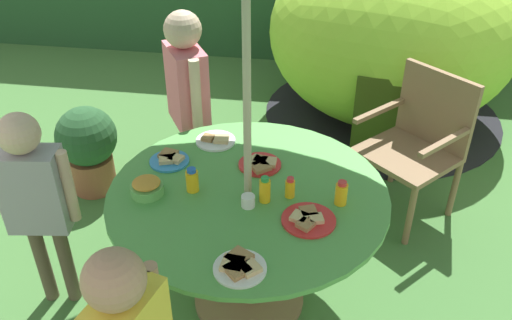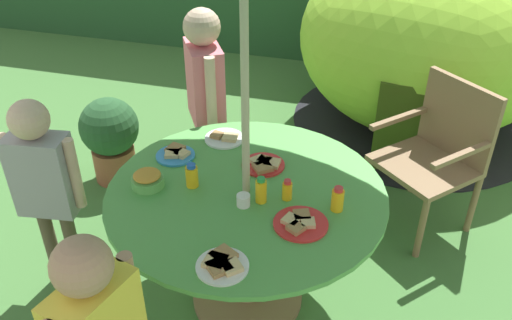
% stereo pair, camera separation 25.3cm
% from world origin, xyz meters
% --- Properties ---
extents(ground_plane, '(10.00, 10.00, 0.02)m').
position_xyz_m(ground_plane, '(0.00, 0.00, -0.01)').
color(ground_plane, '#3D6B33').
extents(garden_table, '(1.33, 1.33, 0.73)m').
position_xyz_m(garden_table, '(0.00, 0.00, 0.54)').
color(garden_table, brown).
rests_on(garden_table, ground_plane).
extents(wooden_chair, '(0.72, 0.71, 0.93)m').
position_xyz_m(wooden_chair, '(0.91, 0.99, 0.52)').
color(wooden_chair, brown).
rests_on(wooden_chair, ground_plane).
extents(dome_tent, '(2.00, 2.00, 1.48)m').
position_xyz_m(dome_tent, '(0.79, 2.24, 0.73)').
color(dome_tent, '#8CC633').
rests_on(dome_tent, ground_plane).
extents(potted_plant, '(0.40, 0.40, 0.62)m').
position_xyz_m(potted_plant, '(-1.23, 0.84, 0.35)').
color(potted_plant, brown).
rests_on(potted_plant, ground_plane).
extents(child_in_pink_shirt, '(0.33, 0.39, 1.30)m').
position_xyz_m(child_in_pink_shirt, '(-0.52, 0.86, 0.83)').
color(child_in_pink_shirt, brown).
rests_on(child_in_pink_shirt, ground_plane).
extents(child_in_grey_shirt, '(0.39, 0.20, 1.13)m').
position_xyz_m(child_in_grey_shirt, '(-1.01, -0.14, 0.72)').
color(child_in_grey_shirt, brown).
rests_on(child_in_grey_shirt, ground_plane).
extents(snack_bowl, '(0.15, 0.15, 0.08)m').
position_xyz_m(snack_bowl, '(-0.46, -0.09, 0.77)').
color(snack_bowl, '#66B259').
rests_on(snack_bowl, garden_table).
extents(plate_back_edge, '(0.22, 0.22, 0.03)m').
position_xyz_m(plate_back_edge, '(-0.25, 0.41, 0.74)').
color(plate_back_edge, white).
rests_on(plate_back_edge, garden_table).
extents(plate_center_front, '(0.24, 0.24, 0.03)m').
position_xyz_m(plate_center_front, '(0.30, -0.18, 0.74)').
color(plate_center_front, red).
rests_on(plate_center_front, garden_table).
extents(plate_front_edge, '(0.21, 0.21, 0.03)m').
position_xyz_m(plate_front_edge, '(0.05, -0.51, 0.74)').
color(plate_front_edge, white).
rests_on(plate_front_edge, garden_table).
extents(plate_near_right, '(0.20, 0.20, 0.03)m').
position_xyz_m(plate_near_right, '(-0.44, 0.19, 0.74)').
color(plate_near_right, '#338CD8').
rests_on(plate_near_right, garden_table).
extents(plate_mid_right, '(0.22, 0.22, 0.03)m').
position_xyz_m(plate_mid_right, '(0.03, 0.22, 0.74)').
color(plate_mid_right, red).
rests_on(plate_mid_right, garden_table).
extents(juice_bottle_near_left, '(0.05, 0.05, 0.10)m').
position_xyz_m(juice_bottle_near_left, '(0.20, -0.01, 0.78)').
color(juice_bottle_near_left, yellow).
rests_on(juice_bottle_near_left, garden_table).
extents(juice_bottle_far_left, '(0.06, 0.06, 0.12)m').
position_xyz_m(juice_bottle_far_left, '(-0.26, -0.03, 0.79)').
color(juice_bottle_far_left, yellow).
rests_on(juice_bottle_far_left, garden_table).
extents(juice_bottle_far_right, '(0.05, 0.05, 0.13)m').
position_xyz_m(juice_bottle_far_right, '(0.09, -0.06, 0.79)').
color(juice_bottle_far_right, yellow).
rests_on(juice_bottle_far_right, garden_table).
extents(juice_bottle_center_back, '(0.06, 0.06, 0.12)m').
position_xyz_m(juice_bottle_center_back, '(0.43, -0.03, 0.79)').
color(juice_bottle_center_back, yellow).
rests_on(juice_bottle_center_back, garden_table).
extents(cup_near, '(0.06, 0.06, 0.06)m').
position_xyz_m(cup_near, '(0.02, -0.11, 0.76)').
color(cup_near, white).
rests_on(cup_near, garden_table).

